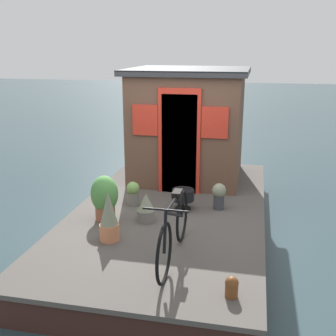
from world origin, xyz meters
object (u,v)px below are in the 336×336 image
Objects in this scene: potted_plant_thyme at (133,193)px; charcoal_grill at (183,196)px; mooring_bollard at (232,286)px; houseboat_cabin at (188,124)px; potted_plant_mint at (105,197)px; potted_plant_ivy at (219,195)px; potted_plant_basil at (146,208)px; potted_plant_lavender at (109,217)px; bicycle at (174,230)px.

potted_plant_thyme is 1.11× the size of charcoal_grill.
houseboat_cabin is at bearing 15.71° from mooring_bollard.
potted_plant_ivy is at bearing -64.33° from potted_plant_mint.
potted_plant_basil is (0.08, -0.60, -0.15)m from potted_plant_mint.
potted_plant_lavender reaches higher than potted_plant_basil.
charcoal_grill is 1.53× the size of mooring_bollard.
mooring_bollard is at bearing -171.47° from potted_plant_ivy.
potted_plant_mint reaches higher than charcoal_grill.
potted_plant_ivy is (0.76, -1.59, -0.12)m from potted_plant_mint.
potted_plant_thyme reaches higher than mooring_bollard.
houseboat_cabin is 1.97m from potted_plant_thyme.
potted_plant_ivy is at bearing -42.91° from potted_plant_lavender.
potted_plant_thyme is at bearing 37.27° from mooring_bollard.
potted_plant_basil is 1.20m from potted_plant_ivy.
mooring_bollard is (-1.60, -1.94, -0.23)m from potted_plant_mint.
potted_plant_lavender is (-1.39, 1.30, 0.09)m from potted_plant_ivy.
potted_plant_lavender is at bearing 149.32° from charcoal_grill.
potted_plant_ivy reaches higher than mooring_bollard.
potted_plant_basil is (-0.57, -0.37, -0.00)m from potted_plant_thyme.
houseboat_cabin is at bearing 25.59° from potted_plant_ivy.
potted_plant_basil is at bearing -82.54° from potted_plant_mint.
bicycle is 1.54m from potted_plant_mint.
charcoal_grill is at bearing -30.68° from potted_plant_lavender.
potted_plant_lavender reaches higher than potted_plant_thyme.
potted_plant_mint is 1.61× the size of potted_plant_ivy.
bicycle is (-3.28, -0.38, -0.67)m from houseboat_cabin.
charcoal_grill reaches higher than mooring_bollard.
potted_plant_ivy is at bearing -85.35° from potted_plant_thyme.
potted_plant_lavender is at bearing 59.63° from mooring_bollard.
houseboat_cabin reaches higher than charcoal_grill.
potted_plant_basil is (-2.25, 0.24, -0.84)m from houseboat_cabin.
mooring_bollard is (-0.97, -1.65, -0.20)m from potted_plant_lavender.
potted_plant_basil is at bearing 38.72° from mooring_bollard.
houseboat_cabin is 9.58× the size of mooring_bollard.
potted_plant_thyme is 2.83m from mooring_bollard.
potted_plant_ivy is (0.68, -0.99, 0.03)m from potted_plant_basil.
potted_plant_thyme is 0.57× the size of potted_plant_lavender.
charcoal_grill is (1.27, -0.75, -0.10)m from potted_plant_lavender.
potted_plant_lavender reaches higher than potted_plant_ivy.
potted_plant_lavender reaches higher than mooring_bollard.
bicycle is at bearing -127.88° from potted_plant_mint.
potted_plant_thyme is 0.92× the size of potted_plant_ivy.
houseboat_cabin is 3.10m from potted_plant_lavender.
houseboat_cabin is 3.37m from bicycle.
potted_plant_thyme is 0.81m from charcoal_grill.
potted_plant_thyme is at bearing 94.65° from potted_plant_ivy.
potted_plant_mint is at bearing 160.58° from potted_plant_thyme.
potted_plant_mint reaches higher than potted_plant_ivy.
potted_plant_ivy reaches higher than potted_plant_thyme.
potted_plant_ivy is 0.56m from charcoal_grill.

